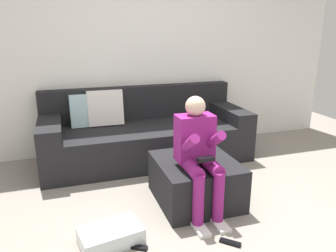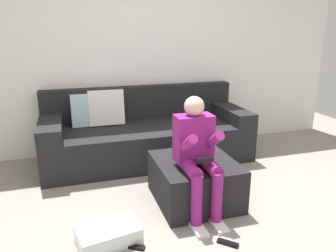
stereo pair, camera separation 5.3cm
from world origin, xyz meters
name	(u,v)px [view 1 (the left image)]	position (x,y,z in m)	size (l,w,h in m)	color
ground_plane	(213,234)	(0.00, 0.00, 0.00)	(7.22, 7.22, 0.00)	gray
wall_back	(144,58)	(0.00, 2.20, 1.20)	(5.55, 0.10, 2.41)	white
couch_sectional	(144,135)	(-0.13, 1.73, 0.31)	(2.48, 0.94, 0.87)	black
ottoman	(195,180)	(0.07, 0.55, 0.20)	(0.72, 0.77, 0.40)	black
person_seated	(199,150)	(0.01, 0.36, 0.58)	(0.33, 0.59, 1.03)	#8C1E72
storage_bin	(111,235)	(-0.79, 0.14, 0.06)	(0.46, 0.29, 0.13)	silver
remote_near_ottoman	(230,242)	(0.07, -0.15, 0.01)	(0.16, 0.05, 0.02)	black
remote_by_storage_bin	(135,247)	(-0.63, 0.02, 0.01)	(0.19, 0.04, 0.02)	black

